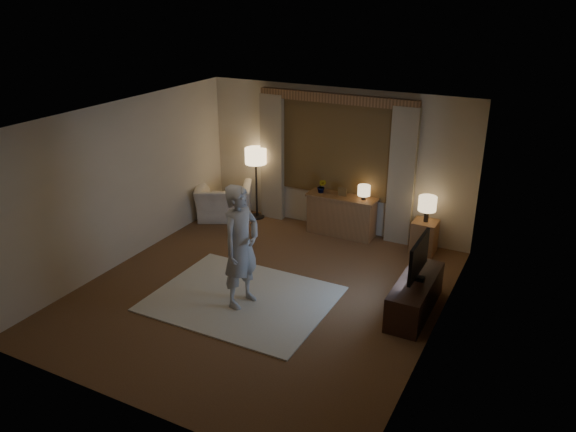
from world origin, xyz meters
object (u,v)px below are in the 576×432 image
Objects in this scene: side_table at (424,237)px; person at (241,246)px; sideboard at (341,216)px; tv_stand at (415,296)px; armchair at (224,201)px.

side_table is 3.45m from person.
tv_stand is at bearing -46.22° from sideboard.
tv_stand is 0.79× the size of person.
sideboard reaches higher than side_table.
sideboard is 2.76m from tv_stand.
sideboard is 0.68× the size of person.
tv_stand is at bearing 131.36° from armchair.
armchair is at bearing -172.33° from sideboard.
person reaches higher than sideboard.
armchair is at bearing -176.11° from side_table.
sideboard is 2.33m from armchair.
side_table is at bearing -23.33° from person.
tv_stand is (1.91, -1.99, -0.10)m from sideboard.
tv_stand is (4.22, -1.68, -0.09)m from armchair.
person is (-1.84, -2.85, 0.62)m from side_table.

